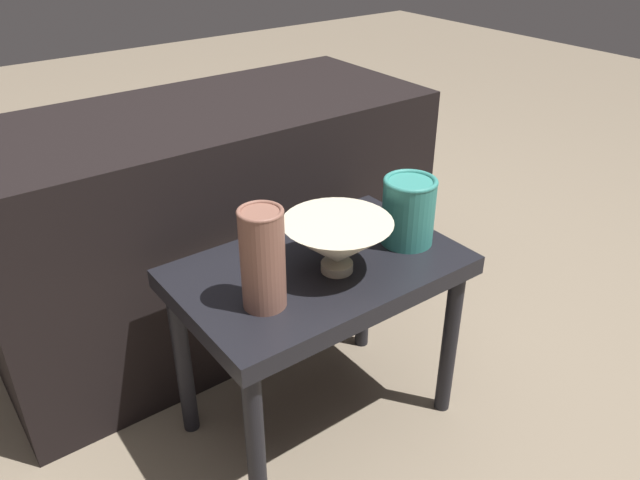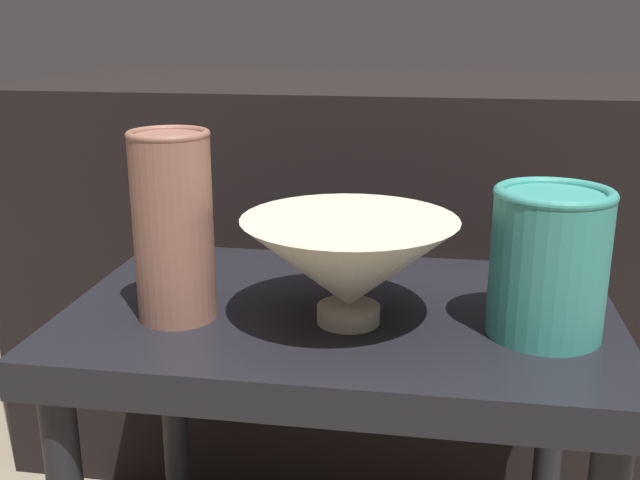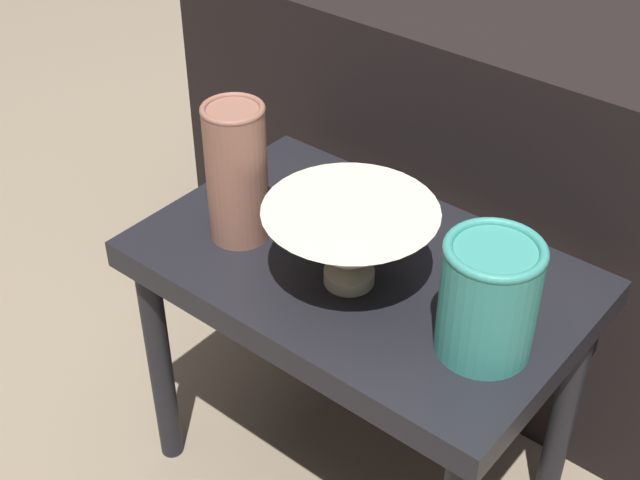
{
  "view_description": "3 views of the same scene",
  "coord_description": "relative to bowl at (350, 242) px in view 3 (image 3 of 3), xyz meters",
  "views": [
    {
      "loc": [
        -0.65,
        -0.87,
        1.1
      ],
      "look_at": [
        -0.02,
        -0.02,
        0.5
      ],
      "focal_mm": 35.0,
      "sensor_mm": 36.0,
      "label": 1
    },
    {
      "loc": [
        0.1,
        -0.75,
        0.73
      ],
      "look_at": [
        -0.02,
        -0.03,
        0.51
      ],
      "focal_mm": 42.0,
      "sensor_mm": 36.0,
      "label": 2
    },
    {
      "loc": [
        0.54,
        -0.75,
        1.15
      ],
      "look_at": [
        -0.02,
        -0.06,
        0.49
      ],
      "focal_mm": 50.0,
      "sensor_mm": 36.0,
      "label": 3
    }
  ],
  "objects": [
    {
      "name": "vase_colorful_right",
      "position": [
        0.19,
        0.0,
        0.01
      ],
      "size": [
        0.11,
        0.11,
        0.15
      ],
      "color": "teal",
      "rests_on": "table"
    },
    {
      "name": "table",
      "position": [
        -0.01,
        0.04,
        -0.12
      ],
      "size": [
        0.59,
        0.37,
        0.43
      ],
      "color": "black",
      "rests_on": "ground_plane"
    },
    {
      "name": "ground_plane",
      "position": [
        -0.01,
        0.04,
        -0.49
      ],
      "size": [
        8.0,
        8.0,
        0.0
      ],
      "primitive_type": "plane",
      "color": "#7F705B"
    },
    {
      "name": "couch_backdrop",
      "position": [
        -0.01,
        0.53,
        -0.18
      ],
      "size": [
        1.16,
        0.5,
        0.63
      ],
      "color": "black",
      "rests_on": "ground_plane"
    },
    {
      "name": "vase_textured_left",
      "position": [
        -0.18,
        -0.01,
        0.04
      ],
      "size": [
        0.08,
        0.08,
        0.2
      ],
      "color": "brown",
      "rests_on": "table"
    },
    {
      "name": "bowl",
      "position": [
        0.0,
        0.0,
        0.0
      ],
      "size": [
        0.22,
        0.22,
        0.11
      ],
      "color": "beige",
      "rests_on": "table"
    }
  ]
}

